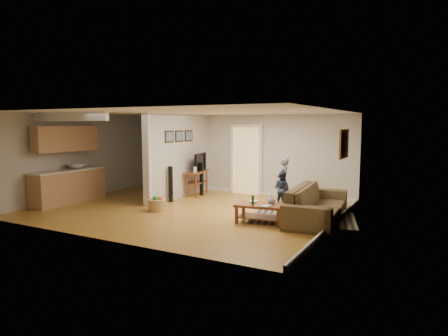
{
  "coord_description": "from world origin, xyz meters",
  "views": [
    {
      "loc": [
        5.64,
        -8.45,
        2.2
      ],
      "look_at": [
        0.89,
        0.36,
        1.1
      ],
      "focal_mm": 32.0,
      "sensor_mm": 36.0,
      "label": 1
    }
  ],
  "objects_px": {
    "sofa": "(317,220)",
    "toy_basket": "(157,204)",
    "tv_console": "(197,173)",
    "speaker_left": "(171,184)",
    "speaker_right": "(202,179)",
    "child": "(283,204)",
    "toddler": "(281,206)",
    "coffee_table": "(261,208)"
  },
  "relations": [
    {
      "from": "sofa",
      "to": "toy_basket",
      "type": "xyz_separation_m",
      "value": [
        -3.84,
        -0.97,
        0.17
      ]
    },
    {
      "from": "tv_console",
      "to": "speaker_left",
      "type": "bearing_deg",
      "value": -105.62
    },
    {
      "from": "speaker_right",
      "to": "speaker_left",
      "type": "bearing_deg",
      "value": -111.81
    },
    {
      "from": "speaker_left",
      "to": "child",
      "type": "distance_m",
      "value": 3.2
    },
    {
      "from": "tv_console",
      "to": "sofa",
      "type": "bearing_deg",
      "value": -32.35
    },
    {
      "from": "toy_basket",
      "to": "speaker_left",
      "type": "bearing_deg",
      "value": 109.4
    },
    {
      "from": "sofa",
      "to": "toy_basket",
      "type": "height_order",
      "value": "toy_basket"
    },
    {
      "from": "speaker_left",
      "to": "toddler",
      "type": "distance_m",
      "value": 3.17
    },
    {
      "from": "speaker_left",
      "to": "toddler",
      "type": "height_order",
      "value": "speaker_left"
    },
    {
      "from": "coffee_table",
      "to": "speaker_right",
      "type": "bearing_deg",
      "value": 142.0
    },
    {
      "from": "child",
      "to": "toddler",
      "type": "bearing_deg",
      "value": 21.52
    },
    {
      "from": "sofa",
      "to": "toy_basket",
      "type": "distance_m",
      "value": 3.97
    },
    {
      "from": "tv_console",
      "to": "speaker_right",
      "type": "bearing_deg",
      "value": -8.24
    },
    {
      "from": "child",
      "to": "toddler",
      "type": "xyz_separation_m",
      "value": [
        0.09,
        -0.33,
        0.0
      ]
    },
    {
      "from": "sofa",
      "to": "child",
      "type": "distance_m",
      "value": 1.93
    },
    {
      "from": "tv_console",
      "to": "speaker_left",
      "type": "height_order",
      "value": "tv_console"
    },
    {
      "from": "tv_console",
      "to": "toddler",
      "type": "xyz_separation_m",
      "value": [
        2.93,
        -0.42,
        -0.69
      ]
    },
    {
      "from": "speaker_left",
      "to": "toddler",
      "type": "xyz_separation_m",
      "value": [
        2.99,
        0.9,
        -0.51
      ]
    },
    {
      "from": "tv_console",
      "to": "speaker_right",
      "type": "height_order",
      "value": "tv_console"
    },
    {
      "from": "speaker_left",
      "to": "child",
      "type": "xyz_separation_m",
      "value": [
        2.91,
        1.23,
        -0.51
      ]
    },
    {
      "from": "tv_console",
      "to": "child",
      "type": "xyz_separation_m",
      "value": [
        2.84,
        -0.08,
        -0.69
      ]
    },
    {
      "from": "coffee_table",
      "to": "speaker_left",
      "type": "relative_size",
      "value": 1.13
    },
    {
      "from": "toddler",
      "to": "sofa",
      "type": "bearing_deg",
      "value": 150.1
    },
    {
      "from": "speaker_right",
      "to": "child",
      "type": "bearing_deg",
      "value": -14.64
    },
    {
      "from": "sofa",
      "to": "child",
      "type": "height_order",
      "value": "child"
    },
    {
      "from": "tv_console",
      "to": "speaker_left",
      "type": "xyz_separation_m",
      "value": [
        -0.06,
        -1.32,
        -0.18
      ]
    },
    {
      "from": "sofa",
      "to": "toddler",
      "type": "relative_size",
      "value": 2.8
    },
    {
      "from": "speaker_right",
      "to": "toy_basket",
      "type": "relative_size",
      "value": 2.23
    },
    {
      "from": "child",
      "to": "sofa",
      "type": "bearing_deg",
      "value": 50.62
    },
    {
      "from": "toddler",
      "to": "toy_basket",
      "type": "bearing_deg",
      "value": 48.72
    },
    {
      "from": "speaker_left",
      "to": "toy_basket",
      "type": "xyz_separation_m",
      "value": [
        0.4,
        -1.13,
        -0.34
      ]
    },
    {
      "from": "sofa",
      "to": "child",
      "type": "relative_size",
      "value": 2.04
    },
    {
      "from": "sofa",
      "to": "coffee_table",
      "type": "distance_m",
      "value": 1.38
    },
    {
      "from": "speaker_right",
      "to": "toddler",
      "type": "xyz_separation_m",
      "value": [
        2.78,
        -0.43,
        -0.51
      ]
    },
    {
      "from": "coffee_table",
      "to": "tv_console",
      "type": "bearing_deg",
      "value": 143.5
    },
    {
      "from": "coffee_table",
      "to": "toy_basket",
      "type": "relative_size",
      "value": 2.53
    },
    {
      "from": "sofa",
      "to": "child",
      "type": "bearing_deg",
      "value": 39.07
    },
    {
      "from": "sofa",
      "to": "tv_console",
      "type": "distance_m",
      "value": 4.49
    },
    {
      "from": "toy_basket",
      "to": "sofa",
      "type": "bearing_deg",
      "value": 14.18
    },
    {
      "from": "toddler",
      "to": "coffee_table",
      "type": "bearing_deg",
      "value": 107.01
    },
    {
      "from": "coffee_table",
      "to": "toddler",
      "type": "xyz_separation_m",
      "value": [
        -0.22,
        1.91,
        -0.33
      ]
    },
    {
      "from": "speaker_right",
      "to": "toy_basket",
      "type": "height_order",
      "value": "speaker_right"
    }
  ]
}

